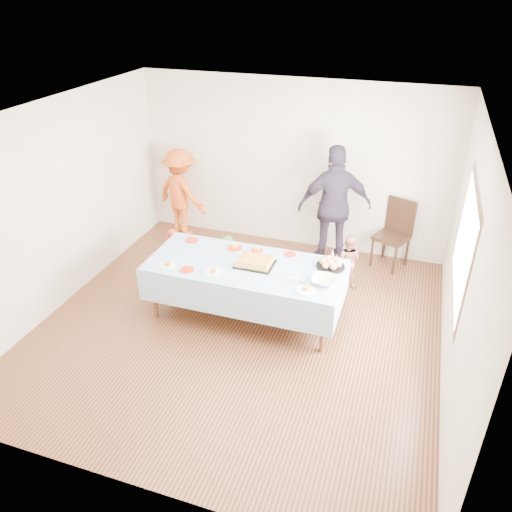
{
  "coord_description": "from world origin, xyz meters",
  "views": [
    {
      "loc": [
        1.87,
        -4.88,
        3.98
      ],
      "look_at": [
        0.13,
        0.3,
        0.9
      ],
      "focal_mm": 35.0,
      "sensor_mm": 36.0,
      "label": 1
    }
  ],
  "objects": [
    {
      "name": "fork_pile",
      "position": [
        0.7,
        0.07,
        0.81
      ],
      "size": [
        0.24,
        0.18,
        0.07
      ],
      "primitive_type": null,
      "color": "white",
      "rests_on": "party_table"
    },
    {
      "name": "toddler_right",
      "position": [
        1.14,
        1.46,
        0.39
      ],
      "size": [
        0.41,
        0.34,
        0.79
      ],
      "primitive_type": "imported",
      "rotation": [
        0.0,
        0.0,
        3.04
      ],
      "color": "#C7715D",
      "rests_on": "ground"
    },
    {
      "name": "adult_right",
      "position": [
        0.79,
        2.04,
        0.95
      ],
      "size": [
        1.2,
        0.82,
        1.89
      ],
      "primitive_type": "imported",
      "rotation": [
        0.0,
        0.0,
        3.5
      ],
      "color": "#332837",
      "rests_on": "ground"
    },
    {
      "name": "plate_red_far_b",
      "position": [
        -0.28,
        0.61,
        0.79
      ],
      "size": [
        0.2,
        0.2,
        0.01
      ],
      "primitive_type": "cylinder",
      "color": "red",
      "rests_on": "party_table"
    },
    {
      "name": "toddler_mid",
      "position": [
        -0.51,
        0.9,
        0.39
      ],
      "size": [
        0.43,
        0.33,
        0.78
      ],
      "primitive_type": "imported",
      "rotation": [
        0.0,
        0.0,
        3.37
      ],
      "color": "#366A23",
      "rests_on": "ground"
    },
    {
      "name": "ground",
      "position": [
        0.0,
        0.0,
        0.0
      ],
      "size": [
        5.0,
        5.0,
        0.0
      ],
      "primitive_type": "plane",
      "color": "#432113",
      "rests_on": "ground"
    },
    {
      "name": "room_walls",
      "position": [
        0.05,
        0.0,
        1.77
      ],
      "size": [
        5.04,
        5.04,
        2.72
      ],
      "color": "#C1B49D",
      "rests_on": "ground"
    },
    {
      "name": "plate_white_right",
      "position": [
        0.87,
        -0.1,
        0.79
      ],
      "size": [
        0.23,
        0.23,
        0.01
      ],
      "primitive_type": "cylinder",
      "color": "white",
      "rests_on": "party_table"
    },
    {
      "name": "adult_left",
      "position": [
        -1.85,
        2.2,
        0.76
      ],
      "size": [
        1.11,
        0.84,
        1.52
      ],
      "primitive_type": "imported",
      "rotation": [
        0.0,
        0.0,
        2.82
      ],
      "color": "#D1521A",
      "rests_on": "ground"
    },
    {
      "name": "rolls_tray",
      "position": [
        1.04,
        0.53,
        0.83
      ],
      "size": [
        0.37,
        0.37,
        0.11
      ],
      "color": "black",
      "rests_on": "party_table"
    },
    {
      "name": "punch_bowl",
      "position": [
        1.04,
        0.13,
        0.82
      ],
      "size": [
        0.3,
        0.3,
        0.07
      ],
      "primitive_type": "imported",
      "color": "silver",
      "rests_on": "party_table"
    },
    {
      "name": "plate_red_far_a",
      "position": [
        -0.92,
        0.63,
        0.79
      ],
      "size": [
        0.19,
        0.19,
        0.01
      ],
      "primitive_type": "cylinder",
      "color": "red",
      "rests_on": "party_table"
    },
    {
      "name": "plate_white_mid",
      "position": [
        -0.31,
        -0.07,
        0.79
      ],
      "size": [
        0.24,
        0.24,
        0.01
      ],
      "primitive_type": "cylinder",
      "color": "white",
      "rests_on": "party_table"
    },
    {
      "name": "toddler_left",
      "position": [
        -1.37,
        0.9,
        0.38
      ],
      "size": [
        0.3,
        0.22,
        0.77
      ],
      "primitive_type": "imported",
      "rotation": [
        0.0,
        0.0,
        3.0
      ],
      "color": "red",
      "rests_on": "ground"
    },
    {
      "name": "plate_white_left",
      "position": [
        -0.91,
        -0.1,
        0.79
      ],
      "size": [
        0.2,
        0.2,
        0.01
      ],
      "primitive_type": "cylinder",
      "color": "white",
      "rests_on": "party_table"
    },
    {
      "name": "plate_red_near",
      "position": [
        -0.64,
        -0.11,
        0.79
      ],
      "size": [
        0.18,
        0.18,
        0.01
      ],
      "primitive_type": "cylinder",
      "color": "red",
      "rests_on": "party_table"
    },
    {
      "name": "party_hat",
      "position": [
        1.03,
        0.66,
        0.87
      ],
      "size": [
        0.11,
        0.11,
        0.18
      ],
      "primitive_type": "cone",
      "color": "white",
      "rests_on": "party_table"
    },
    {
      "name": "plate_red_far_c",
      "position": [
        0.03,
        0.64,
        0.79
      ],
      "size": [
        0.16,
        0.16,
        0.01
      ],
      "primitive_type": "cylinder",
      "color": "red",
      "rests_on": "party_table"
    },
    {
      "name": "plate_red_far_d",
      "position": [
        0.47,
        0.69,
        0.79
      ],
      "size": [
        0.16,
        0.16,
        0.01
      ],
      "primitive_type": "cylinder",
      "color": "red",
      "rests_on": "party_table"
    },
    {
      "name": "birthday_cake",
      "position": [
        0.12,
        0.28,
        0.82
      ],
      "size": [
        0.48,
        0.37,
        0.09
      ],
      "color": "black",
      "rests_on": "party_table"
    },
    {
      "name": "party_table",
      "position": [
        -0.0,
        0.25,
        0.72
      ],
      "size": [
        2.5,
        1.1,
        0.78
      ],
      "color": "#552F1D",
      "rests_on": "ground"
    },
    {
      "name": "dining_chair",
      "position": [
        1.71,
        2.28,
        0.59
      ],
      "size": [
        0.6,
        0.6,
        1.06
      ],
      "rotation": [
        0.0,
        0.0,
        -0.41
      ],
      "color": "black",
      "rests_on": "ground"
    }
  ]
}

